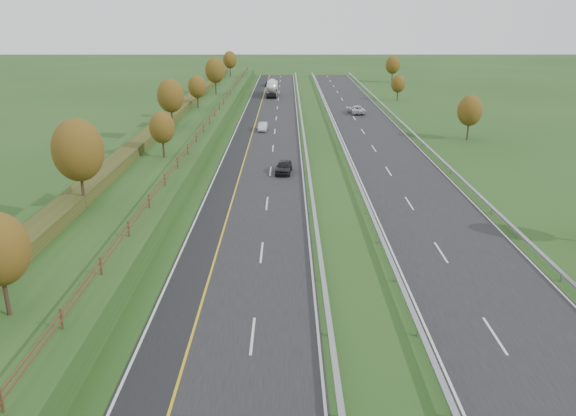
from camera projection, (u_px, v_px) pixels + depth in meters
name	position (u px, v px, depth m)	size (l,w,h in m)	color
ground	(323.00, 156.00, 73.99)	(400.00, 400.00, 0.00)	#214418
near_carriageway	(264.00, 147.00, 78.70)	(10.50, 200.00, 0.04)	black
far_carriageway	(382.00, 147.00, 78.71)	(10.50, 200.00, 0.04)	black
hard_shoulder	(238.00, 147.00, 78.70)	(3.00, 200.00, 0.04)	black
lane_markings	(310.00, 147.00, 78.58)	(26.75, 200.00, 0.01)	silver
embankment_left	(171.00, 140.00, 78.37)	(12.00, 200.00, 2.00)	#214418
hedge_left	(156.00, 129.00, 77.86)	(2.20, 180.00, 1.10)	#2D3616
fence_left	(202.00, 128.00, 77.42)	(0.12, 189.06, 1.20)	#422B19
median_barrier_near	(305.00, 143.00, 78.51)	(0.32, 200.00, 0.71)	gray
median_barrier_far	(341.00, 143.00, 78.52)	(0.32, 200.00, 0.71)	gray
outer_barrier_far	(423.00, 143.00, 78.52)	(0.32, 200.00, 0.71)	gray
trees_left	(166.00, 105.00, 73.44)	(6.64, 164.30, 7.66)	#2D2116
trees_far	(429.00, 90.00, 104.96)	(8.45, 118.60, 7.12)	#2D2116
road_tanker	(272.00, 87.00, 128.25)	(2.40, 11.22, 3.46)	silver
car_dark_near	(284.00, 167.00, 65.44)	(1.76, 4.37, 1.49)	black
car_silver_mid	(263.00, 126.00, 89.66)	(1.34, 3.86, 1.27)	silver
car_small_far	(269.00, 83.00, 145.70)	(1.91, 4.69, 1.36)	#15123A
car_oncoming	(356.00, 110.00, 105.05)	(2.48, 5.37, 1.49)	silver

